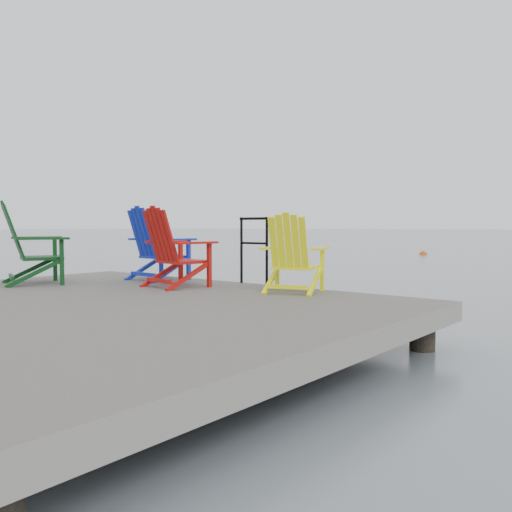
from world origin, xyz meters
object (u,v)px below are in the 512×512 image
Objects in this scene: handrail at (254,244)px; chair_red at (174,248)px; buoy_b at (423,255)px; chair_blue at (156,244)px; chair_green at (30,244)px; chair_yellow at (293,254)px.

chair_red reaches higher than handrail.
chair_red is 2.85× the size of buoy_b.
buoy_b is at bearing 103.97° from chair_blue.
chair_red is (-0.56, -0.93, -0.04)m from handrail.
chair_green is (-2.32, -1.90, 0.00)m from handrail.
buoy_b is (-4.23, 18.68, -1.00)m from chair_red.
buoy_b is (-5.75, 18.21, -0.95)m from chair_yellow.
chair_yellow is at bearing 24.84° from chair_red.
chair_red is at bearing -23.73° from chair_blue.
chair_red is at bearing 52.09° from chair_green.
chair_blue is 1.03× the size of chair_red.
buoy_b is (-2.47, 19.65, -1.04)m from chair_green.
chair_green is at bearing -140.74° from handrail.
handrail is at bearing 22.30° from chair_blue.
chair_green reaches higher than chair_yellow.
chair_blue is at bearing 80.97° from chair_green.
chair_yellow is 2.58× the size of buoy_b.
buoy_b is at bearing 110.41° from chair_red.
handrail is 0.88× the size of chair_blue.
chair_blue is 1.14× the size of chair_yellow.
handrail is at bearing 66.75° from chair_red.
chair_green is 3.59m from chair_yellow.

